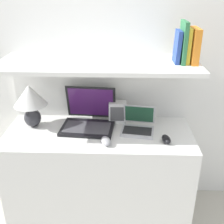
# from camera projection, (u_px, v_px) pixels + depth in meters

# --- Properties ---
(wall_back) EXTENTS (6.00, 0.05, 2.40)m
(wall_back) POSITION_uv_depth(u_px,v_px,m) (101.00, 58.00, 2.08)
(wall_back) COLOR white
(wall_back) RESTS_ON ground_plane
(desk) EXTENTS (1.32, 0.53, 0.75)m
(desk) POSITION_uv_depth(u_px,v_px,m) (100.00, 176.00, 2.13)
(desk) COLOR white
(desk) RESTS_ON ground_plane
(back_riser) EXTENTS (1.32, 0.04, 1.21)m
(back_riser) POSITION_uv_depth(u_px,v_px,m) (102.00, 131.00, 2.29)
(back_riser) COLOR white
(back_riser) RESTS_ON ground_plane
(shelf) EXTENTS (1.32, 0.48, 0.03)m
(shelf) POSITION_uv_depth(u_px,v_px,m) (98.00, 64.00, 1.83)
(shelf) COLOR white
(shelf) RESTS_ON back_riser
(table_lamp) EXTENTS (0.24, 0.24, 0.32)m
(table_lamp) POSITION_uv_depth(u_px,v_px,m) (30.00, 100.00, 1.97)
(table_lamp) COLOR #2D2D33
(table_lamp) RESTS_ON desk
(laptop_large) EXTENTS (0.40, 0.34, 0.27)m
(laptop_large) POSITION_uv_depth(u_px,v_px,m) (89.00, 119.00, 2.04)
(laptop_large) COLOR black
(laptop_large) RESTS_ON desk
(laptop_small) EXTENTS (0.25, 0.25, 0.17)m
(laptop_small) POSITION_uv_depth(u_px,v_px,m) (138.00, 126.00, 1.98)
(laptop_small) COLOR silver
(laptop_small) RESTS_ON desk
(computer_mouse) EXTENTS (0.09, 0.12, 0.04)m
(computer_mouse) POSITION_uv_depth(u_px,v_px,m) (106.00, 141.00, 1.82)
(computer_mouse) COLOR #99999E
(computer_mouse) RESTS_ON desk
(second_mouse) EXTENTS (0.07, 0.11, 0.04)m
(second_mouse) POSITION_uv_depth(u_px,v_px,m) (166.00, 139.00, 1.84)
(second_mouse) COLOR black
(second_mouse) RESTS_ON desk
(router_box) EXTENTS (0.13, 0.08, 0.16)m
(router_box) POSITION_uv_depth(u_px,v_px,m) (117.00, 112.00, 2.10)
(router_box) COLOR white
(router_box) RESTS_ON desk
(book_orange) EXTENTS (0.04, 0.18, 0.22)m
(book_orange) POSITION_uv_depth(u_px,v_px,m) (194.00, 46.00, 1.76)
(book_orange) COLOR orange
(book_orange) RESTS_ON shelf
(book_yellow) EXTENTS (0.02, 0.13, 0.22)m
(book_yellow) POSITION_uv_depth(u_px,v_px,m) (187.00, 45.00, 1.76)
(book_yellow) COLOR gold
(book_yellow) RESTS_ON shelf
(book_green) EXTENTS (0.02, 0.17, 0.26)m
(book_green) POSITION_uv_depth(u_px,v_px,m) (183.00, 42.00, 1.75)
(book_green) COLOR #2D7042
(book_green) RESTS_ON shelf
(book_blue) EXTENTS (0.03, 0.13, 0.20)m
(book_blue) POSITION_uv_depth(u_px,v_px,m) (177.00, 47.00, 1.76)
(book_blue) COLOR #284293
(book_blue) RESTS_ON shelf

